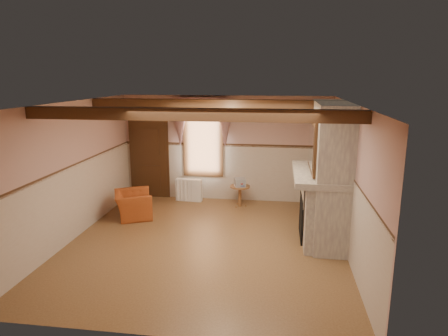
# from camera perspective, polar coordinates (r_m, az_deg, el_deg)

# --- Properties ---
(floor) EXTENTS (5.50, 6.00, 0.01)m
(floor) POSITION_cam_1_polar(r_m,az_deg,el_deg) (8.21, -2.67, -10.65)
(floor) COLOR brown
(floor) RESTS_ON ground
(ceiling) EXTENTS (5.50, 6.00, 0.01)m
(ceiling) POSITION_cam_1_polar(r_m,az_deg,el_deg) (7.53, -2.90, 9.25)
(ceiling) COLOR silver
(ceiling) RESTS_ON wall_back
(wall_back) EXTENTS (5.50, 0.02, 2.80)m
(wall_back) POSITION_cam_1_polar(r_m,az_deg,el_deg) (10.65, 0.22, 2.79)
(wall_back) COLOR tan
(wall_back) RESTS_ON floor
(wall_front) EXTENTS (5.50, 0.02, 2.80)m
(wall_front) POSITION_cam_1_polar(r_m,az_deg,el_deg) (4.98, -9.29, -9.53)
(wall_front) COLOR tan
(wall_front) RESTS_ON floor
(wall_left) EXTENTS (0.02, 6.00, 2.80)m
(wall_left) POSITION_cam_1_polar(r_m,az_deg,el_deg) (8.68, -20.91, -0.44)
(wall_left) COLOR tan
(wall_left) RESTS_ON floor
(wall_right) EXTENTS (0.02, 6.00, 2.80)m
(wall_right) POSITION_cam_1_polar(r_m,az_deg,el_deg) (7.74, 17.67, -1.77)
(wall_right) COLOR tan
(wall_right) RESTS_ON floor
(wainscot) EXTENTS (5.50, 6.00, 1.50)m
(wainscot) POSITION_cam_1_polar(r_m,az_deg,el_deg) (7.94, -2.73, -5.68)
(wainscot) COLOR #C0AF9A
(wainscot) RESTS_ON floor
(chair_rail) EXTENTS (5.50, 6.00, 0.08)m
(chair_rail) POSITION_cam_1_polar(r_m,az_deg,el_deg) (7.73, -2.79, -0.41)
(chair_rail) COLOR black
(chair_rail) RESTS_ON wainscot
(firebox) EXTENTS (0.20, 0.95, 0.90)m
(firebox) POSITION_cam_1_polar(r_m,az_deg,el_deg) (8.49, 11.55, -6.81)
(firebox) COLOR black
(firebox) RESTS_ON floor
(armchair) EXTENTS (1.14, 1.20, 0.62)m
(armchair) POSITION_cam_1_polar(r_m,az_deg,el_deg) (9.77, -12.85, -5.10)
(armchair) COLOR #994219
(armchair) RESTS_ON floor
(side_table) EXTENTS (0.67, 0.67, 0.55)m
(side_table) POSITION_cam_1_polar(r_m,az_deg,el_deg) (10.30, 2.28, -4.02)
(side_table) COLOR brown
(side_table) RESTS_ON floor
(book_stack) EXTENTS (0.34, 0.38, 0.20)m
(book_stack) POSITION_cam_1_polar(r_m,az_deg,el_deg) (10.17, 2.28, -2.04)
(book_stack) COLOR #B7AD8C
(book_stack) RESTS_ON side_table
(radiator) EXTENTS (0.71, 0.23, 0.60)m
(radiator) POSITION_cam_1_polar(r_m,az_deg,el_deg) (10.78, -5.03, -3.14)
(radiator) COLOR white
(radiator) RESTS_ON floor
(bowl) EXTENTS (0.32, 0.32, 0.08)m
(bowl) POSITION_cam_1_polar(r_m,az_deg,el_deg) (8.31, 13.52, -0.09)
(bowl) COLOR brown
(bowl) RESTS_ON mantel
(mantel_clock) EXTENTS (0.14, 0.24, 0.20)m
(mantel_clock) POSITION_cam_1_polar(r_m,az_deg,el_deg) (9.00, 13.12, 1.33)
(mantel_clock) COLOR black
(mantel_clock) RESTS_ON mantel
(oil_lamp) EXTENTS (0.11, 0.11, 0.28)m
(oil_lamp) POSITION_cam_1_polar(r_m,az_deg,el_deg) (8.70, 13.30, 1.18)
(oil_lamp) COLOR gold
(oil_lamp) RESTS_ON mantel
(candle_red) EXTENTS (0.06, 0.06, 0.16)m
(candle_red) POSITION_cam_1_polar(r_m,az_deg,el_deg) (7.58, 14.04, -1.06)
(candle_red) COLOR #9E1F13
(candle_red) RESTS_ON mantel
(jar_yellow) EXTENTS (0.06, 0.06, 0.12)m
(jar_yellow) POSITION_cam_1_polar(r_m,az_deg,el_deg) (7.92, 13.78, -0.60)
(jar_yellow) COLOR yellow
(jar_yellow) RESTS_ON mantel
(fireplace) EXTENTS (0.85, 2.00, 2.80)m
(fireplace) POSITION_cam_1_polar(r_m,az_deg,el_deg) (8.26, 14.78, -0.65)
(fireplace) COLOR gray
(fireplace) RESTS_ON floor
(mantel) EXTENTS (1.05, 2.05, 0.12)m
(mantel) POSITION_cam_1_polar(r_m,az_deg,el_deg) (8.25, 13.53, -0.89)
(mantel) COLOR gray
(mantel) RESTS_ON fireplace
(overmantel_mirror) EXTENTS (0.06, 1.44, 1.04)m
(overmantel_mirror) POSITION_cam_1_polar(r_m,az_deg,el_deg) (8.12, 12.46, 3.34)
(overmantel_mirror) COLOR silver
(overmantel_mirror) RESTS_ON fireplace
(door) EXTENTS (1.10, 0.10, 2.10)m
(door) POSITION_cam_1_polar(r_m,az_deg,el_deg) (11.13, -10.60, 1.19)
(door) COLOR black
(door) RESTS_ON floor
(window) EXTENTS (1.06, 0.08, 2.02)m
(window) POSITION_cam_1_polar(r_m,az_deg,el_deg) (10.67, -3.00, 4.16)
(window) COLOR white
(window) RESTS_ON wall_back
(window_drapes) EXTENTS (1.30, 0.14, 1.40)m
(window_drapes) POSITION_cam_1_polar(r_m,az_deg,el_deg) (10.51, -3.13, 7.32)
(window_drapes) COLOR gray
(window_drapes) RESTS_ON wall_back
(ceiling_beam_front) EXTENTS (5.50, 0.18, 0.20)m
(ceiling_beam_front) POSITION_cam_1_polar(r_m,az_deg,el_deg) (6.37, -4.93, 7.63)
(ceiling_beam_front) COLOR black
(ceiling_beam_front) RESTS_ON ceiling
(ceiling_beam_back) EXTENTS (5.50, 0.18, 0.20)m
(ceiling_beam_back) POSITION_cam_1_polar(r_m,az_deg,el_deg) (8.72, -1.39, 9.12)
(ceiling_beam_back) COLOR black
(ceiling_beam_back) RESTS_ON ceiling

